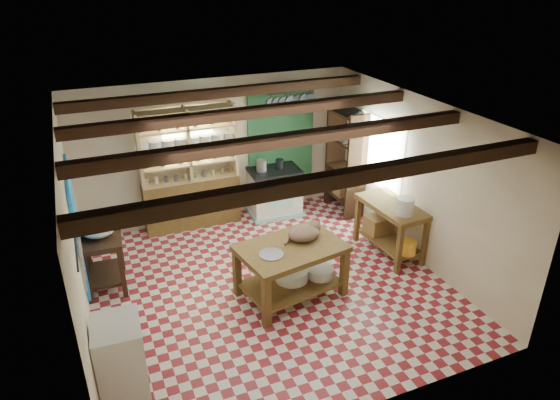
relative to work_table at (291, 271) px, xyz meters
name	(u,v)px	position (x,y,z in m)	size (l,w,h in m)	color
floor	(268,286)	(-0.22, 0.32, -0.42)	(5.00, 5.00, 0.02)	maroon
ceiling	(266,116)	(-0.22, 0.32, 2.19)	(5.00, 5.00, 0.02)	#4D4D52
wall_back	(216,151)	(-0.22, 2.82, 0.89)	(5.00, 0.04, 2.60)	beige
wall_front	(363,314)	(-0.22, -2.18, 0.89)	(5.00, 0.04, 2.60)	beige
wall_left	(75,244)	(-2.72, 0.32, 0.89)	(0.04, 5.00, 2.60)	beige
wall_right	(417,180)	(2.28, 0.32, 0.89)	(0.04, 5.00, 2.60)	beige
ceiling_beams	(266,125)	(-0.22, 0.32, 2.07)	(5.00, 3.80, 0.15)	#351F12
blue_wall_patch	(76,225)	(-2.69, 1.22, 0.69)	(0.04, 1.40, 1.60)	blue
green_wall_patch	(281,145)	(1.03, 2.79, 0.84)	(1.30, 0.04, 2.30)	#20512C
window_back	(187,133)	(-0.72, 2.80, 1.29)	(0.90, 0.02, 0.80)	silver
window_right	(380,153)	(2.26, 1.32, 0.99)	(0.02, 1.30, 1.20)	silver
utensil_rail	(78,258)	(-2.66, -0.88, 1.37)	(0.06, 0.90, 0.28)	black
pot_rack	(290,101)	(1.03, 2.37, 1.77)	(0.86, 0.12, 0.36)	black
shelving_unit	(190,169)	(-0.77, 2.63, 0.69)	(1.70, 0.34, 2.20)	tan
tall_rack	(346,161)	(2.06, 2.12, 0.59)	(0.40, 0.86, 2.00)	#351F12
work_table	(291,271)	(0.00, 0.00, 0.00)	(1.43, 0.95, 0.81)	brown
stove	(275,192)	(0.77, 2.47, 0.05)	(0.93, 0.63, 0.91)	beige
prep_table	(104,261)	(-2.42, 1.27, 0.02)	(0.58, 0.84, 0.85)	#351F12
white_cabinet	(121,358)	(-2.44, -0.91, 0.05)	(0.51, 0.61, 0.92)	silver
right_counter	(390,229)	(1.96, 0.44, 0.04)	(0.62, 1.23, 0.88)	brown
cat	(304,233)	(0.24, 0.09, 0.51)	(0.46, 0.35, 0.21)	#84634C
steel_tray	(271,254)	(-0.34, -0.11, 0.42)	(0.34, 0.34, 0.02)	#B4B5BC
basin_large	(292,274)	(0.04, 0.06, -0.11)	(0.48, 0.48, 0.17)	silver
basin_small	(320,272)	(0.46, -0.03, -0.12)	(0.40, 0.40, 0.14)	silver
kettle_left	(262,165)	(0.52, 2.49, 0.62)	(0.19, 0.19, 0.22)	#B4B5BC
kettle_right	(280,164)	(0.87, 2.47, 0.60)	(0.14, 0.14, 0.18)	black
enamel_bowl	(98,228)	(-2.42, 1.27, 0.56)	(0.48, 0.48, 0.24)	silver
white_bucket	(405,206)	(1.93, 0.08, 0.61)	(0.27, 0.27, 0.27)	silver
wicker_basket	(378,224)	(1.94, 0.74, -0.03)	(0.42, 0.33, 0.29)	olive
yellow_tub	(407,247)	(1.99, -0.01, -0.07)	(0.28, 0.28, 0.21)	#FDAE2A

